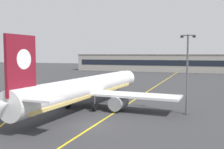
% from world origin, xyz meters
% --- Properties ---
extents(ground_plane, '(400.00, 400.00, 0.00)m').
position_xyz_m(ground_plane, '(0.00, 0.00, 0.00)').
color(ground_plane, '#353538').
extents(taxiway_centreline, '(1.16, 180.00, 0.01)m').
position_xyz_m(taxiway_centreline, '(0.00, 30.00, 0.00)').
color(taxiway_centreline, yellow).
rests_on(taxiway_centreline, ground).
extents(taxiway_lead_in_stripe, '(23.81, 55.31, 0.01)m').
position_xyz_m(taxiway_lead_in_stripe, '(-14.00, 2.00, 0.00)').
color(taxiway_lead_in_stripe, yellow).
rests_on(taxiway_lead_in_stripe, ground).
extents(airliner_foreground, '(32.25, 41.52, 11.65)m').
position_xyz_m(airliner_foreground, '(-5.87, 10.37, 3.37)').
color(airliner_foreground, white).
rests_on(airliner_foreground, ground).
extents(apron_lamp_post, '(2.24, 0.90, 12.37)m').
position_xyz_m(apron_lamp_post, '(10.91, 11.34, 6.48)').
color(apron_lamp_post, '#515156').
rests_on(apron_lamp_post, ground).
extents(service_car_second, '(3.85, 4.48, 1.79)m').
position_xyz_m(service_car_second, '(-25.65, 26.34, 0.77)').
color(service_car_second, white).
rests_on(service_car_second, ground).
extents(terminal_building, '(113.44, 12.40, 9.12)m').
position_xyz_m(terminal_building, '(1.61, 110.26, 4.57)').
color(terminal_building, '#9E998E').
rests_on(terminal_building, ground).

